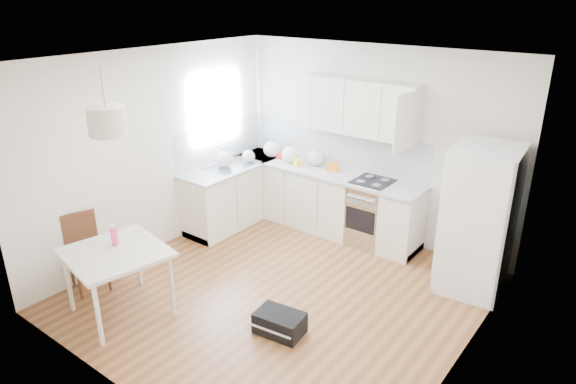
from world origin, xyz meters
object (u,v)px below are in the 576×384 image
at_px(dining_table, 116,258).
at_px(dining_chair, 87,254).
at_px(refrigerator, 480,220).
at_px(gym_bag, 280,323).

bearing_deg(dining_table, dining_chair, -174.27).
height_order(refrigerator, gym_bag, refrigerator).
bearing_deg(gym_bag, refrigerator, 51.85).
distance_m(refrigerator, gym_bag, 2.61).
bearing_deg(gym_bag, dining_table, -161.65).
bearing_deg(dining_chair, gym_bag, 34.00).
bearing_deg(refrigerator, dining_table, -140.40).
bearing_deg(dining_chair, dining_table, 11.37).
distance_m(dining_table, gym_bag, 1.88).
xyz_separation_m(refrigerator, dining_table, (-2.89, -2.91, -0.19)).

